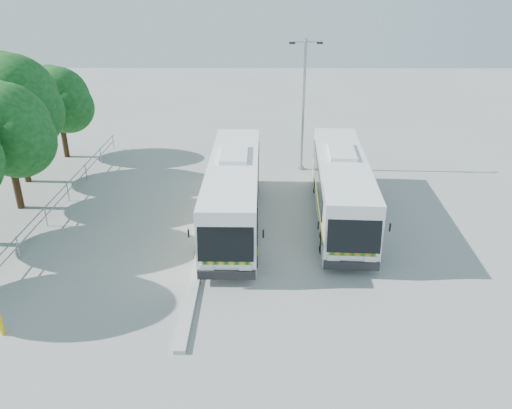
{
  "coord_description": "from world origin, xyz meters",
  "views": [
    {
      "loc": [
        0.24,
        -18.41,
        10.86
      ],
      "look_at": [
        0.08,
        1.51,
        1.85
      ],
      "focal_mm": 35.0,
      "sensor_mm": 36.0,
      "label": 1
    }
  ],
  "objects_px": {
    "bollard": "(1,323)",
    "coach_adjacent": "(341,186)",
    "tree_far_e": "(59,99)",
    "tree_far_c": "(6,128)",
    "coach_main": "(234,190)",
    "tree_far_d": "(14,100)",
    "lamppost": "(304,101)"
  },
  "relations": [
    {
      "from": "tree_far_d",
      "to": "lamppost",
      "type": "relative_size",
      "value": 0.94
    },
    {
      "from": "tree_far_e",
      "to": "coach_main",
      "type": "relative_size",
      "value": 0.53
    },
    {
      "from": "tree_far_d",
      "to": "bollard",
      "type": "distance_m",
      "value": 15.36
    },
    {
      "from": "coach_adjacent",
      "to": "lamppost",
      "type": "xyz_separation_m",
      "value": [
        -1.38,
        6.94,
        2.64
      ]
    },
    {
      "from": "tree_far_c",
      "to": "tree_far_e",
      "type": "distance_m",
      "value": 8.22
    },
    {
      "from": "coach_adjacent",
      "to": "bollard",
      "type": "relative_size",
      "value": 12.02
    },
    {
      "from": "tree_far_d",
      "to": "bollard",
      "type": "bearing_deg",
      "value": -70.27
    },
    {
      "from": "bollard",
      "to": "coach_adjacent",
      "type": "bearing_deg",
      "value": 36.04
    },
    {
      "from": "coach_main",
      "to": "tree_far_c",
      "type": "bearing_deg",
      "value": 171.81
    },
    {
      "from": "tree_far_e",
      "to": "tree_far_c",
      "type": "bearing_deg",
      "value": -86.46
    },
    {
      "from": "tree_far_d",
      "to": "coach_main",
      "type": "height_order",
      "value": "tree_far_d"
    },
    {
      "from": "coach_adjacent",
      "to": "lamppost",
      "type": "height_order",
      "value": "lamppost"
    },
    {
      "from": "coach_adjacent",
      "to": "bollard",
      "type": "height_order",
      "value": "coach_adjacent"
    },
    {
      "from": "tree_far_c",
      "to": "bollard",
      "type": "relative_size",
      "value": 6.99
    },
    {
      "from": "coach_main",
      "to": "tree_far_e",
      "type": "bearing_deg",
      "value": 140.0
    },
    {
      "from": "tree_far_c",
      "to": "coach_main",
      "type": "height_order",
      "value": "tree_far_c"
    },
    {
      "from": "tree_far_d",
      "to": "coach_adjacent",
      "type": "relative_size",
      "value": 0.66
    },
    {
      "from": "tree_far_c",
      "to": "lamppost",
      "type": "height_order",
      "value": "lamppost"
    },
    {
      "from": "tree_far_d",
      "to": "tree_far_e",
      "type": "xyz_separation_m",
      "value": [
        0.68,
        4.5,
        -0.93
      ]
    },
    {
      "from": "tree_far_d",
      "to": "coach_main",
      "type": "relative_size",
      "value": 0.65
    },
    {
      "from": "coach_main",
      "to": "tree_far_d",
      "type": "bearing_deg",
      "value": 156.77
    },
    {
      "from": "coach_main",
      "to": "coach_adjacent",
      "type": "bearing_deg",
      "value": 7.06
    },
    {
      "from": "coach_adjacent",
      "to": "tree_far_c",
      "type": "bearing_deg",
      "value": 179.69
    },
    {
      "from": "coach_adjacent",
      "to": "lamppost",
      "type": "bearing_deg",
      "value": 104.58
    },
    {
      "from": "tree_far_c",
      "to": "tree_far_e",
      "type": "bearing_deg",
      "value": 93.54
    },
    {
      "from": "tree_far_c",
      "to": "coach_main",
      "type": "xyz_separation_m",
      "value": [
        11.12,
        -1.66,
        -2.55
      ]
    },
    {
      "from": "coach_main",
      "to": "coach_adjacent",
      "type": "distance_m",
      "value": 5.24
    },
    {
      "from": "tree_far_c",
      "to": "coach_adjacent",
      "type": "height_order",
      "value": "tree_far_c"
    },
    {
      "from": "tree_far_c",
      "to": "tree_far_e",
      "type": "relative_size",
      "value": 1.1
    },
    {
      "from": "tree_far_e",
      "to": "coach_adjacent",
      "type": "distance_m",
      "value": 19.33
    },
    {
      "from": "tree_far_d",
      "to": "coach_adjacent",
      "type": "distance_m",
      "value": 18.41
    },
    {
      "from": "coach_main",
      "to": "lamppost",
      "type": "relative_size",
      "value": 1.44
    }
  ]
}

